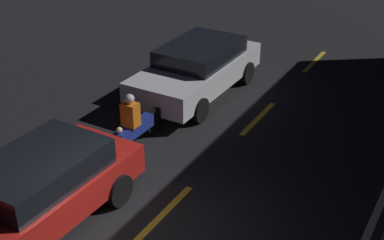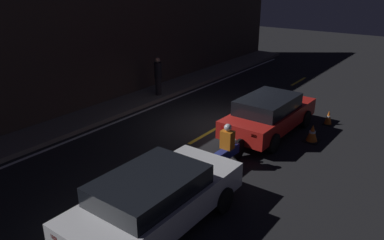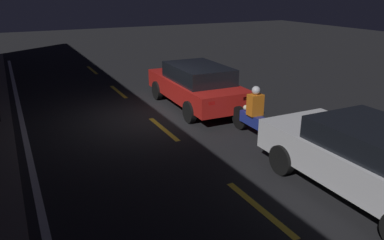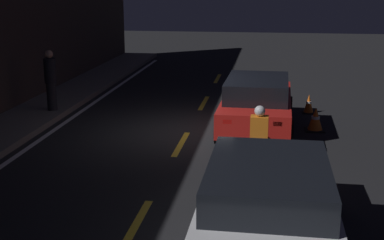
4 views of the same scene
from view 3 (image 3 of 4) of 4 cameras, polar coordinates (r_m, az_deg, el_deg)
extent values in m
plane|color=black|center=(11.43, -6.29, 0.23)|extent=(56.00, 56.00, 0.00)
cube|color=gold|center=(7.01, 10.22, -13.05)|extent=(2.00, 0.14, 0.01)
cube|color=gold|center=(10.55, -4.38, -1.35)|extent=(2.00, 0.14, 0.01)
cube|color=gold|center=(14.63, -11.15, 4.26)|extent=(2.00, 0.14, 0.01)
cube|color=gold|center=(18.90, -14.96, 7.36)|extent=(2.00, 0.14, 0.01)
cube|color=silver|center=(10.82, -24.06, -2.52)|extent=(25.20, 0.14, 0.01)
cube|color=silver|center=(7.76, 25.39, -6.02)|extent=(4.47, 1.87, 0.65)
cylinder|color=black|center=(8.14, 13.51, -5.92)|extent=(0.64, 0.18, 0.64)
cylinder|color=black|center=(9.33, 22.12, -3.54)|extent=(0.64, 0.18, 0.64)
cube|color=red|center=(12.37, 0.50, 4.86)|extent=(4.43, 1.82, 0.60)
cube|color=black|center=(12.05, 0.96, 7.16)|extent=(2.45, 1.60, 0.50)
cube|color=red|center=(10.23, 2.95, 2.59)|extent=(0.06, 0.20, 0.10)
cube|color=red|center=(10.78, 8.20, 3.30)|extent=(0.06, 0.20, 0.10)
cylinder|color=black|center=(13.34, -5.32, 4.53)|extent=(0.65, 0.20, 0.65)
cylinder|color=black|center=(13.98, 1.17, 5.30)|extent=(0.65, 0.20, 0.65)
cylinder|color=black|center=(10.93, -0.37, 1.24)|extent=(0.65, 0.20, 0.65)
cylinder|color=black|center=(11.70, 7.10, 2.33)|extent=(0.65, 0.20, 0.65)
cylinder|color=black|center=(10.50, 7.22, 0.34)|extent=(0.66, 0.09, 0.66)
cylinder|color=black|center=(9.27, 12.61, -2.61)|extent=(0.66, 0.11, 0.66)
cube|color=navy|center=(9.82, 9.80, -0.22)|extent=(1.24, 0.26, 0.30)
sphere|color=#F2EABF|center=(10.16, 8.18, 1.89)|extent=(0.14, 0.14, 0.14)
cube|color=orange|center=(9.77, 9.60, 2.30)|extent=(0.29, 0.36, 0.55)
sphere|color=silver|center=(9.66, 9.73, 4.48)|extent=(0.22, 0.22, 0.22)
cube|color=black|center=(13.43, 5.92, 3.24)|extent=(0.50, 0.50, 0.03)
cone|color=orange|center=(13.35, 5.97, 4.50)|extent=(0.39, 0.39, 0.58)
cylinder|color=white|center=(13.35, 5.97, 4.62)|extent=(0.21, 0.21, 0.07)
cube|color=black|center=(15.02, 1.83, 5.06)|extent=(0.36, 0.36, 0.03)
cone|color=orange|center=(14.95, 1.84, 6.11)|extent=(0.28, 0.28, 0.54)
cylinder|color=white|center=(14.94, 1.84, 6.21)|extent=(0.15, 0.15, 0.06)
camera|label=1|loc=(16.19, -32.83, 25.94)|focal=50.00mm
camera|label=2|loc=(10.83, 73.49, 15.05)|focal=35.00mm
camera|label=4|loc=(6.50, 91.60, 0.50)|focal=50.00mm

